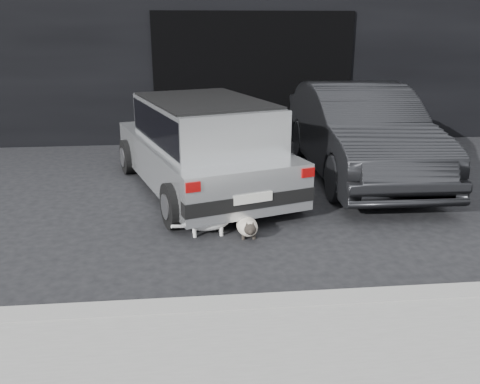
{
  "coord_description": "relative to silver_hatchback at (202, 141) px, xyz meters",
  "views": [
    {
      "loc": [
        -0.34,
        -6.36,
        2.35
      ],
      "look_at": [
        0.23,
        -0.86,
        0.52
      ],
      "focal_mm": 38.0,
      "sensor_mm": 36.0,
      "label": 1
    }
  ],
  "objects": [
    {
      "name": "cat_siamese",
      "position": [
        0.46,
        -1.75,
        -0.63
      ],
      "size": [
        0.26,
        0.73,
        0.25
      ],
      "rotation": [
        0.0,
        0.0,
        3.17
      ],
      "color": "beige",
      "rests_on": "ground"
    },
    {
      "name": "ground",
      "position": [
        0.15,
        -0.82,
        -0.74
      ],
      "size": [
        80.0,
        80.0,
        0.0
      ],
      "primitive_type": "plane",
      "color": "black",
      "rests_on": "ground"
    },
    {
      "name": "second_car",
      "position": [
        2.52,
        0.57,
        -0.02
      ],
      "size": [
        1.64,
        4.44,
        1.45
      ],
      "primitive_type": "imported",
      "rotation": [
        0.0,
        0.0,
        -0.02
      ],
      "color": "black",
      "rests_on": "ground"
    },
    {
      "name": "silver_hatchback",
      "position": [
        0.0,
        0.0,
        0.0
      ],
      "size": [
        2.69,
        4.02,
        1.36
      ],
      "rotation": [
        0.0,
        0.0,
        0.31
      ],
      "color": "silver",
      "rests_on": "ground"
    },
    {
      "name": "building_facade",
      "position": [
        1.15,
        5.18,
        1.76
      ],
      "size": [
        34.0,
        4.0,
        5.0
      ],
      "primitive_type": "cube",
      "color": "black",
      "rests_on": "ground"
    },
    {
      "name": "garage_opening",
      "position": [
        1.15,
        3.17,
        0.56
      ],
      "size": [
        4.0,
        0.1,
        2.6
      ],
      "primitive_type": "cube",
      "color": "black",
      "rests_on": "ground"
    },
    {
      "name": "cat_white",
      "position": [
        0.03,
        -1.66,
        -0.57
      ],
      "size": [
        0.78,
        0.28,
        0.37
      ],
      "rotation": [
        0.0,
        0.0,
        -1.53
      ],
      "color": "white",
      "rests_on": "ground"
    },
    {
      "name": "curb",
      "position": [
        1.15,
        -3.42,
        -0.68
      ],
      "size": [
        18.0,
        0.25,
        0.12
      ],
      "primitive_type": "cube",
      "color": "gray",
      "rests_on": "ground"
    }
  ]
}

